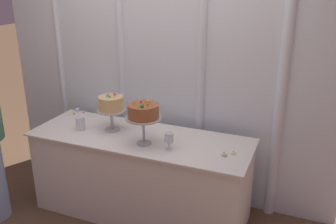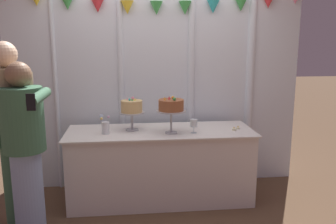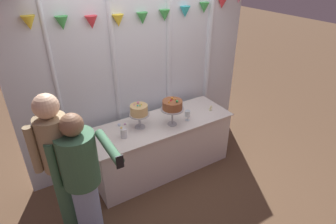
% 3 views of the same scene
% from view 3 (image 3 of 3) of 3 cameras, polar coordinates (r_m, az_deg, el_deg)
% --- Properties ---
extents(ground_plane, '(24.00, 24.00, 0.00)m').
position_cam_3_polar(ground_plane, '(4.21, -0.59, -11.95)').
color(ground_plane, brown).
extents(draped_curtain, '(3.43, 0.15, 2.55)m').
position_cam_3_polar(draped_curtain, '(3.96, -4.52, 8.00)').
color(draped_curtain, silver).
rests_on(draped_curtain, ground_plane).
extents(cake_table, '(2.00, 0.71, 0.79)m').
position_cam_3_polar(cake_table, '(4.03, -1.36, -6.90)').
color(cake_table, white).
rests_on(cake_table, ground_plane).
extents(cake_display_nearleft, '(0.27, 0.27, 0.36)m').
position_cam_3_polar(cake_display_nearleft, '(3.59, -5.93, 0.22)').
color(cake_display_nearleft, '#B2B2B7').
rests_on(cake_display_nearleft, cake_table).
extents(cake_display_nearright, '(0.31, 0.31, 0.39)m').
position_cam_3_polar(cake_display_nearright, '(3.62, 0.90, 1.31)').
color(cake_display_nearright, '#B2B2B7').
rests_on(cake_display_nearright, cake_table).
extents(wine_glass, '(0.07, 0.07, 0.15)m').
position_cam_3_polar(wine_glass, '(3.81, 4.01, -0.34)').
color(wine_glass, silver).
rests_on(wine_glass, cake_table).
extents(flower_vase, '(0.11, 0.09, 0.20)m').
position_cam_3_polar(flower_vase, '(3.50, -9.09, -4.11)').
color(flower_vase, silver).
rests_on(flower_vase, cake_table).
extents(tealight_far_left, '(0.05, 0.05, 0.04)m').
position_cam_3_polar(tealight_far_left, '(4.14, 8.63, 0.51)').
color(tealight_far_left, beige).
rests_on(tealight_far_left, cake_table).
extents(tealight_near_left, '(0.04, 0.04, 0.03)m').
position_cam_3_polar(tealight_near_left, '(4.22, 8.77, 1.01)').
color(tealight_near_left, beige).
rests_on(tealight_near_left, cake_table).
extents(guest_girl_blue_dress, '(0.53, 0.74, 1.57)m').
position_cam_3_polar(guest_girl_blue_dress, '(2.97, -17.11, -12.61)').
color(guest_girl_blue_dress, '#93ADD6').
rests_on(guest_girl_blue_dress, ground_plane).
extents(guest_man_pink_jacket, '(0.46, 0.30, 1.74)m').
position_cam_3_polar(guest_man_pink_jacket, '(3.00, -21.23, -9.76)').
color(guest_man_pink_jacket, '#3D6B4C').
rests_on(guest_man_pink_jacket, ground_plane).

